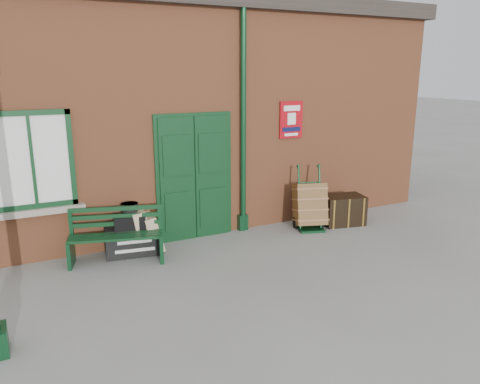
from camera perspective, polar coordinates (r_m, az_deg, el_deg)
ground at (r=7.53m, az=0.86°, el=-8.58°), size 80.00×80.00×0.00m
station_building at (r=10.18m, az=-8.31°, el=9.93°), size 10.30×4.30×4.36m
bench at (r=7.68m, az=-14.84°, el=-4.99°), size 1.52×0.84×0.90m
houdini_trunk at (r=8.01m, az=-12.86°, el=-5.76°), size 0.97×0.63×0.45m
strongbox at (r=7.89m, az=-13.35°, el=-3.49°), size 0.55×0.44×0.23m
hatbox at (r=7.86m, az=-13.27°, el=-1.99°), size 0.31×0.31×0.18m
suitcase_back at (r=8.04m, az=-12.09°, el=-4.51°), size 0.34×0.53×0.75m
suitcase_front at (r=8.03m, az=-10.68°, el=-4.85°), size 0.34×0.48×0.65m
porter_trolley at (r=9.05m, az=8.51°, el=-1.61°), size 0.74×0.77×1.19m
dark_trunk at (r=9.48m, az=12.42°, el=-2.13°), size 0.89×0.68×0.58m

